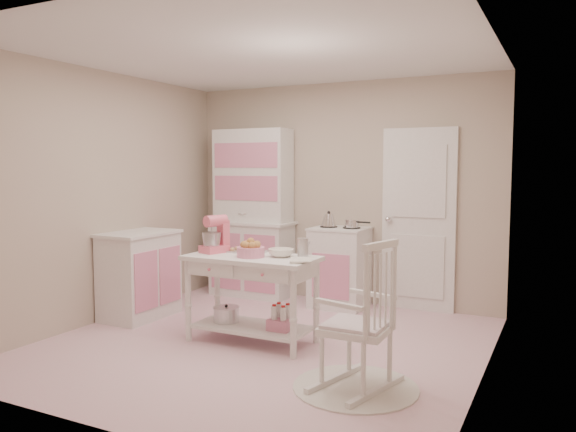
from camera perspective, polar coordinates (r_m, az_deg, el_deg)
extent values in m
plane|color=pink|center=(5.24, -2.56, -12.86)|extent=(3.80, 3.80, 0.00)
cube|color=white|center=(5.09, -2.68, 16.24)|extent=(3.80, 3.80, 0.04)
cube|color=beige|center=(6.72, 5.32, 2.36)|extent=(3.80, 0.04, 2.60)
cube|color=beige|center=(3.47, -18.10, -0.33)|extent=(3.80, 0.04, 2.60)
cube|color=beige|center=(6.15, -18.26, 1.89)|extent=(0.04, 3.80, 2.60)
cube|color=beige|center=(4.40, 19.53, 0.70)|extent=(0.04, 3.80, 2.60)
cube|color=white|center=(6.43, 13.12, -0.37)|extent=(0.82, 0.05, 2.04)
cube|color=white|center=(6.99, -3.73, 0.34)|extent=(1.06, 0.50, 2.08)
cube|color=white|center=(6.50, 5.27, -5.18)|extent=(0.62, 0.57, 0.92)
cube|color=white|center=(6.23, -14.85, -5.79)|extent=(0.54, 0.84, 0.92)
cylinder|color=white|center=(4.30, 6.87, -16.88)|extent=(0.92, 0.92, 0.01)
cube|color=white|center=(4.13, 6.95, -9.87)|extent=(0.65, 0.82, 1.10)
cube|color=white|center=(5.20, -3.69, -8.43)|extent=(1.20, 0.60, 0.80)
cube|color=#F66881|center=(5.34, -7.51, -1.90)|extent=(0.28, 0.33, 0.34)
cube|color=silver|center=(5.35, -4.13, -3.60)|extent=(0.34, 0.24, 0.02)
cylinder|color=pink|center=(5.07, -3.81, -3.67)|extent=(0.25, 0.25, 0.09)
imported|color=white|center=(5.06, -0.71, -3.76)|extent=(0.23, 0.23, 0.07)
cylinder|color=silver|center=(5.05, 1.52, -3.23)|extent=(0.10, 0.10, 0.17)
imported|color=white|center=(4.81, 0.21, -4.53)|extent=(0.27, 0.30, 0.02)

